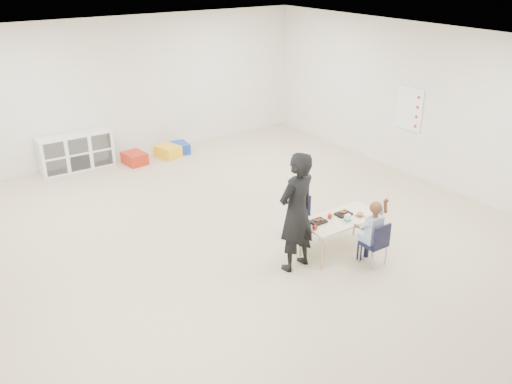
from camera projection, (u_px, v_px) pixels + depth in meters
room at (248, 150)px, 7.49m from camera, size 9.00×9.02×2.80m
table at (339, 234)px, 7.62m from camera, size 1.16×0.59×0.53m
chair_near at (374, 243)px, 7.29m from camera, size 0.31×0.29×0.64m
chair_far at (308, 221)px, 7.90m from camera, size 0.31×0.29×0.64m
child at (375, 231)px, 7.22m from camera, size 0.43×0.43×1.00m
lunch_tray_near at (343, 214)px, 7.59m from camera, size 0.22×0.16×0.03m
lunch_tray_far at (318, 222)px, 7.38m from camera, size 0.22×0.16×0.03m
milk_carton at (348, 218)px, 7.39m from camera, size 0.07×0.07×0.10m
bread_roll at (360, 214)px, 7.55m from camera, size 0.09×0.09×0.07m
apple_near at (330, 216)px, 7.48m from camera, size 0.07×0.07×0.07m
apple_far at (315, 227)px, 7.18m from camera, size 0.07×0.07×0.07m
cubby_shelf at (76, 152)px, 10.54m from camera, size 1.40×0.40×0.70m
rules_poster at (409, 108)px, 10.05m from camera, size 0.02×0.60×0.80m
adult at (296, 212)px, 7.01m from camera, size 0.66×0.49×1.64m
bin_red at (135, 158)px, 10.87m from camera, size 0.44×0.53×0.24m
bin_yellow at (168, 151)px, 11.25m from camera, size 0.49×0.57×0.24m
bin_blue at (179, 148)px, 11.47m from camera, size 0.38×0.47×0.22m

